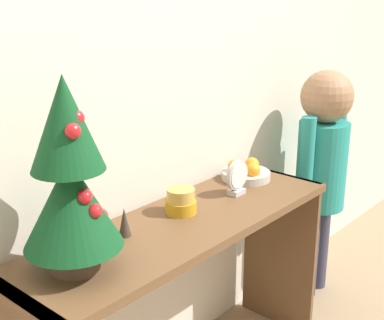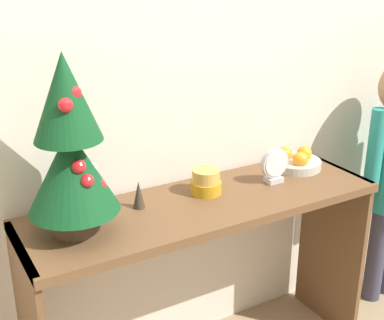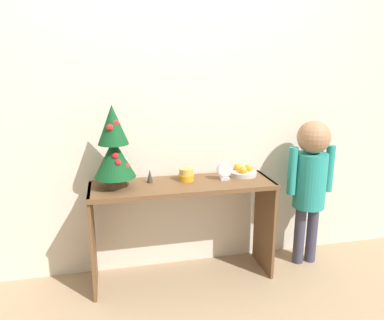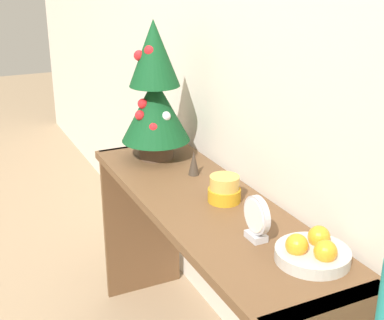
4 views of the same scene
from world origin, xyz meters
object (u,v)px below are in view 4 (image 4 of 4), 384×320
at_px(mini_tree, 155,93).
at_px(fruit_bowl, 313,251).
at_px(singing_bowl, 224,189).
at_px(figurine, 194,163).
at_px(desk_clock, 256,219).

bearing_deg(mini_tree, fruit_bowl, 4.69).
height_order(fruit_bowl, singing_bowl, singing_bowl).
relative_size(fruit_bowl, singing_bowl, 1.83).
distance_m(singing_bowl, figurine, 0.25).
bearing_deg(fruit_bowl, desk_clock, -155.56).
height_order(desk_clock, figurine, desk_clock).
bearing_deg(mini_tree, singing_bowl, 5.37).
bearing_deg(fruit_bowl, mini_tree, -175.31).
xyz_separation_m(fruit_bowl, singing_bowl, (-0.43, -0.03, 0.01)).
bearing_deg(figurine, mini_tree, -166.44).
distance_m(mini_tree, singing_bowl, 0.53).
distance_m(mini_tree, figurine, 0.32).
relative_size(singing_bowl, desk_clock, 0.82).
xyz_separation_m(mini_tree, singing_bowl, (0.48, 0.04, -0.22)).
xyz_separation_m(fruit_bowl, figurine, (-0.67, -0.02, 0.02)).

